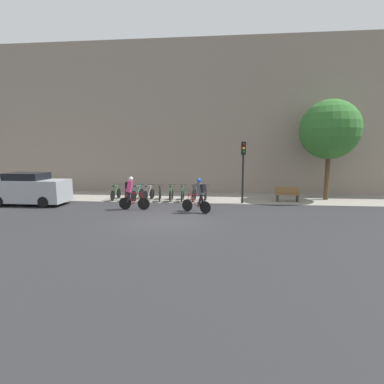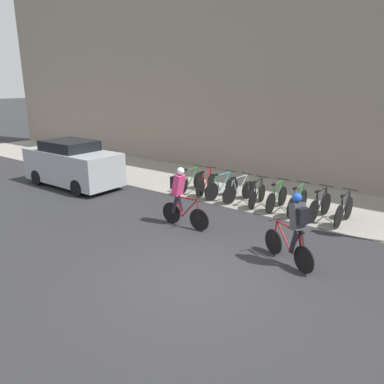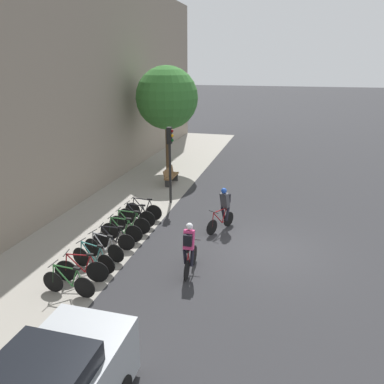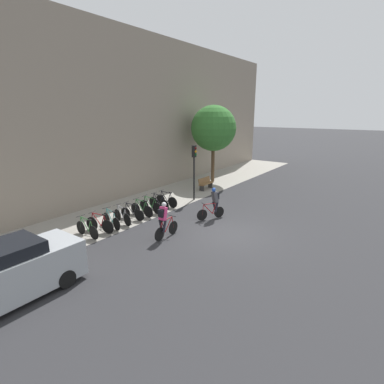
% 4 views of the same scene
% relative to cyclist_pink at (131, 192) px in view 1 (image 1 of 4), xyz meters
% --- Properties ---
extents(ground, '(200.00, 200.00, 0.00)m').
position_rel_cyclist_pink_xyz_m(ground, '(2.26, -2.25, -0.95)').
color(ground, '#2B2B2D').
extents(kerb_strip, '(44.00, 4.50, 0.01)m').
position_rel_cyclist_pink_xyz_m(kerb_strip, '(2.26, 4.50, -0.94)').
color(kerb_strip, gray).
rests_on(kerb_strip, ground).
extents(building_facade, '(44.00, 0.60, 10.97)m').
position_rel_cyclist_pink_xyz_m(building_facade, '(2.26, 7.05, 4.54)').
color(building_facade, gray).
rests_on(building_facade, ground).
extents(cyclist_pink, '(1.66, 0.46, 1.76)m').
position_rel_cyclist_pink_xyz_m(cyclist_pink, '(0.00, 0.00, 0.00)').
color(cyclist_pink, black).
rests_on(cyclist_pink, ground).
extents(cyclist_grey, '(1.53, 0.82, 1.75)m').
position_rel_cyclist_pink_xyz_m(cyclist_grey, '(3.65, -0.42, -0.00)').
color(cyclist_grey, black).
rests_on(cyclist_grey, ground).
extents(parked_bike_0, '(0.46, 1.70, 0.96)m').
position_rel_cyclist_pink_xyz_m(parked_bike_0, '(-1.96, 3.07, -0.55)').
color(parked_bike_0, black).
rests_on(parked_bike_0, ground).
extents(parked_bike_1, '(0.48, 1.66, 0.98)m').
position_rel_cyclist_pink_xyz_m(parked_bike_1, '(-1.25, 3.07, -0.54)').
color(parked_bike_1, black).
rests_on(parked_bike_1, ground).
extents(parked_bike_2, '(0.50, 1.68, 0.97)m').
position_rel_cyclist_pink_xyz_m(parked_bike_2, '(-0.53, 3.07, -0.55)').
color(parked_bike_2, black).
rests_on(parked_bike_2, ground).
extents(parked_bike_3, '(0.49, 1.63, 0.96)m').
position_rel_cyclist_pink_xyz_m(parked_bike_3, '(0.19, 3.07, -0.55)').
color(parked_bike_3, black).
rests_on(parked_bike_3, ground).
extents(parked_bike_4, '(0.46, 1.57, 0.95)m').
position_rel_cyclist_pink_xyz_m(parked_bike_4, '(0.91, 3.07, -0.56)').
color(parked_bike_4, black).
rests_on(parked_bike_4, ground).
extents(parked_bike_5, '(0.46, 1.65, 0.97)m').
position_rel_cyclist_pink_xyz_m(parked_bike_5, '(1.63, 3.07, -0.54)').
color(parked_bike_5, black).
rests_on(parked_bike_5, ground).
extents(parked_bike_6, '(0.46, 1.71, 0.98)m').
position_rel_cyclist_pink_xyz_m(parked_bike_6, '(2.34, 3.07, -0.54)').
color(parked_bike_6, black).
rests_on(parked_bike_6, ground).
extents(parked_bike_7, '(0.46, 1.65, 0.98)m').
position_rel_cyclist_pink_xyz_m(parked_bike_7, '(3.06, 3.07, -0.54)').
color(parked_bike_7, black).
rests_on(parked_bike_7, ground).
extents(parked_bike_8, '(0.46, 1.68, 0.98)m').
position_rel_cyclist_pink_xyz_m(parked_bike_8, '(3.78, 3.07, -0.54)').
color(parked_bike_8, black).
rests_on(parked_bike_8, ground).
extents(traffic_light_pole, '(0.26, 0.30, 3.63)m').
position_rel_cyclist_pink_xyz_m(traffic_light_pole, '(6.00, 2.55, 1.57)').
color(traffic_light_pole, black).
rests_on(traffic_light_pole, ground).
extents(bench, '(1.49, 0.44, 0.89)m').
position_rel_cyclist_pink_xyz_m(bench, '(8.79, 3.46, -0.48)').
color(bench, brown).
rests_on(bench, ground).
extents(parked_car, '(4.30, 1.84, 1.85)m').
position_rel_cyclist_pink_xyz_m(parked_car, '(-6.30, 0.86, -0.05)').
color(parked_car, '#9EA3A8').
rests_on(parked_car, ground).
extents(street_tree_0, '(3.68, 3.68, 6.25)m').
position_rel_cyclist_pink_xyz_m(street_tree_0, '(11.41, 4.46, 3.45)').
color(street_tree_0, '#4C3823').
rests_on(street_tree_0, ground).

